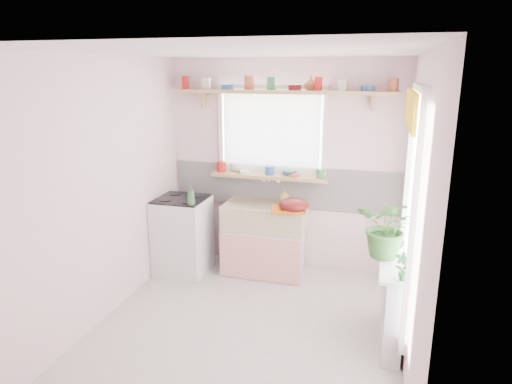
# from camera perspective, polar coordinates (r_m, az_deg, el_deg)

# --- Properties ---
(room) EXTENTS (3.20, 3.20, 3.20)m
(room) POSITION_cam_1_polar(r_m,az_deg,el_deg) (4.62, 9.65, 2.46)
(room) COLOR silver
(room) RESTS_ON ground
(sink_unit) EXTENTS (0.95, 0.65, 1.11)m
(sink_unit) POSITION_cam_1_polar(r_m,az_deg,el_deg) (5.44, 1.17, -5.74)
(sink_unit) COLOR white
(sink_unit) RESTS_ON ground
(cooker) EXTENTS (0.58, 0.58, 0.93)m
(cooker) POSITION_cam_1_polar(r_m,az_deg,el_deg) (5.51, -9.12, -5.31)
(cooker) COLOR white
(cooker) RESTS_ON ground
(radiator_ledge) EXTENTS (0.22, 0.95, 0.78)m
(radiator_ledge) POSITION_cam_1_polar(r_m,az_deg,el_deg) (4.31, 16.75, -12.74)
(radiator_ledge) COLOR white
(radiator_ledge) RESTS_ON ground
(windowsill) EXTENTS (1.40, 0.22, 0.04)m
(windowsill) POSITION_cam_1_polar(r_m,az_deg,el_deg) (5.40, 1.70, 1.98)
(windowsill) COLOR tan
(windowsill) RESTS_ON room
(pine_shelf) EXTENTS (2.52, 0.24, 0.04)m
(pine_shelf) POSITION_cam_1_polar(r_m,az_deg,el_deg) (5.23, 3.39, 12.38)
(pine_shelf) COLOR tan
(pine_shelf) RESTS_ON room
(shelf_crockery) EXTENTS (2.47, 0.11, 0.12)m
(shelf_crockery) POSITION_cam_1_polar(r_m,az_deg,el_deg) (5.23, 3.15, 13.20)
(shelf_crockery) COLOR red
(shelf_crockery) RESTS_ON pine_shelf
(sill_crockery) EXTENTS (1.35, 0.11, 0.12)m
(sill_crockery) POSITION_cam_1_polar(r_m,az_deg,el_deg) (5.39, 1.71, 2.77)
(sill_crockery) COLOR red
(sill_crockery) RESTS_ON windowsill
(dish_tray) EXTENTS (0.42, 0.35, 0.04)m
(dish_tray) POSITION_cam_1_polar(r_m,az_deg,el_deg) (5.05, 4.07, -2.17)
(dish_tray) COLOR #D46412
(dish_tray) RESTS_ON sink_unit
(colander) EXTENTS (0.37, 0.37, 0.15)m
(colander) POSITION_cam_1_polar(r_m,az_deg,el_deg) (5.02, 4.79, -1.60)
(colander) COLOR #611210
(colander) RESTS_ON sink_unit
(jade_plant) EXTENTS (0.62, 0.59, 0.56)m
(jade_plant) POSITION_cam_1_polar(r_m,az_deg,el_deg) (4.09, 16.19, -4.22)
(jade_plant) COLOR #38692A
(jade_plant) RESTS_ON radiator_ledge
(fruit_bowl) EXTENTS (0.37, 0.37, 0.08)m
(fruit_bowl) POSITION_cam_1_polar(r_m,az_deg,el_deg) (4.32, 15.96, -6.52)
(fruit_bowl) COLOR silver
(fruit_bowl) RESTS_ON radiator_ledge
(herb_pot) EXTENTS (0.12, 0.08, 0.23)m
(herb_pot) POSITION_cam_1_polar(r_m,az_deg,el_deg) (3.74, 17.87, -8.88)
(herb_pot) COLOR #2B6829
(herb_pot) RESTS_ON radiator_ledge
(soap_bottle_sink) EXTENTS (0.10, 0.10, 0.17)m
(soap_bottle_sink) POSITION_cam_1_polar(r_m,az_deg,el_deg) (5.30, 3.57, -0.59)
(soap_bottle_sink) COLOR #CCC45A
(soap_bottle_sink) RESTS_ON sink_unit
(sill_cup) EXTENTS (0.18, 0.18, 0.10)m
(sill_cup) POSITION_cam_1_polar(r_m,az_deg,el_deg) (5.56, -2.55, 3.11)
(sill_cup) COLOR beige
(sill_cup) RESTS_ON windowsill
(sill_bowl) EXTENTS (0.19, 0.19, 0.06)m
(sill_bowl) POSITION_cam_1_polar(r_m,az_deg,el_deg) (5.40, 4.20, 2.47)
(sill_bowl) COLOR teal
(sill_bowl) RESTS_ON windowsill
(shelf_vase) EXTENTS (0.19, 0.19, 0.15)m
(shelf_vase) POSITION_cam_1_polar(r_m,az_deg,el_deg) (5.23, 6.87, 13.36)
(shelf_vase) COLOR #9A562F
(shelf_vase) RESTS_ON pine_shelf
(cooker_bottle) EXTENTS (0.11, 0.11, 0.22)m
(cooker_bottle) POSITION_cam_1_polar(r_m,az_deg,el_deg) (5.06, -8.15, -0.39)
(cooker_bottle) COLOR #38713B
(cooker_bottle) RESTS_ON cooker
(fruit) EXTENTS (0.20, 0.14, 0.10)m
(fruit) POSITION_cam_1_polar(r_m,az_deg,el_deg) (4.30, 16.10, -5.73)
(fruit) COLOR #E45B13
(fruit) RESTS_ON fruit_bowl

